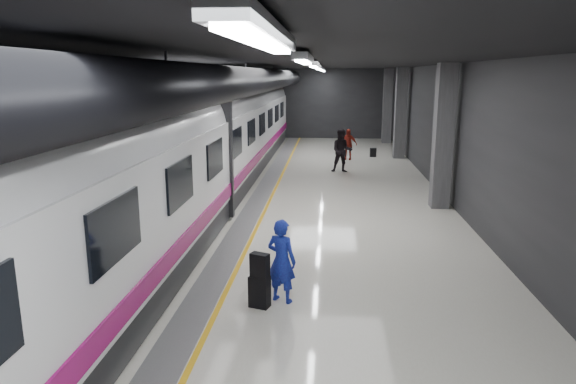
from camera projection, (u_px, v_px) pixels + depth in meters
name	position (u px, v px, depth m)	size (l,w,h in m)	color
ground	(293.00, 221.00, 14.88)	(40.00, 40.00, 0.00)	silver
platform_hall	(286.00, 96.00, 15.04)	(10.02, 40.02, 4.51)	black
train	(180.00, 149.00, 14.67)	(3.05, 38.00, 4.05)	black
traveler_main	(282.00, 261.00, 9.47)	(0.58, 0.38, 1.59)	blue
suitcase_main	(260.00, 292.00, 9.34)	(0.36, 0.23, 0.59)	black
shoulder_bag	(260.00, 265.00, 9.20)	(0.33, 0.18, 0.45)	black
traveler_far_a	(342.00, 151.00, 22.11)	(0.91, 0.71, 1.87)	black
traveler_far_b	(348.00, 144.00, 25.46)	(0.90, 0.37, 1.53)	maroon
suitcase_far	(373.00, 153.00, 26.40)	(0.31, 0.20, 0.45)	black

